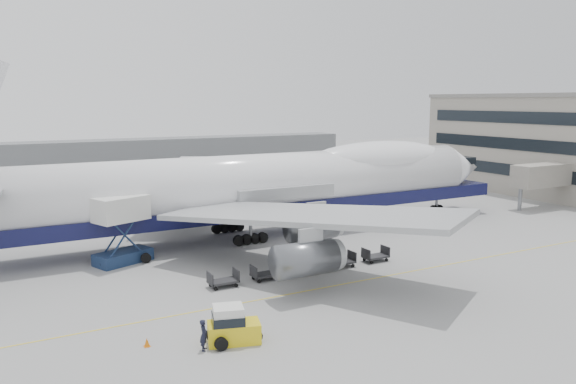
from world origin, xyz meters
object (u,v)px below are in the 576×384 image
catering_truck (122,226)px  ground_worker (204,335)px  baggage_tug (232,326)px  airliner (269,184)px

catering_truck → ground_worker: bearing=-111.0°
catering_truck → ground_worker: (0.11, -20.55, -2.50)m
ground_worker → catering_truck: bearing=26.9°
baggage_tug → catering_truck: bearing=112.1°
catering_truck → baggage_tug: (1.98, -20.31, -2.42)m
ground_worker → baggage_tug: bearing=-56.2°
airliner → ground_worker: 29.49m
baggage_tug → airliner: bearing=75.1°
airliner → baggage_tug: size_ratio=19.24×
catering_truck → baggage_tug: size_ratio=1.75×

